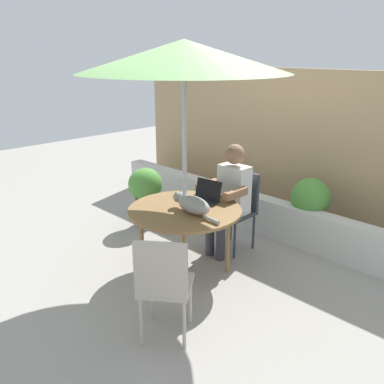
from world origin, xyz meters
The scene contains 12 objects.
ground_plane centered at (0.00, 0.00, 0.00)m, with size 14.00×14.00×0.00m, color gray.
fence_back centered at (0.00, 2.12, 0.99)m, with size 5.84×0.08×1.99m, color tan.
planter_wall_low centered at (0.00, 1.40, 0.23)m, with size 5.26×0.20×0.46m, color beige.
patio_table centered at (0.00, 0.00, 0.66)m, with size 1.13×1.13×0.71m.
patio_umbrella centered at (0.00, 0.00, 2.14)m, with size 1.93×1.93×2.29m.
chair_occupied centered at (0.00, 0.85, 0.53)m, with size 0.40×0.40×0.90m.
chair_empty centered at (0.67, -0.87, 0.53)m, with size 0.56×0.56×0.90m.
person_seated centered at (0.00, 0.69, 0.70)m, with size 0.48×0.48×1.24m.
laptop centered at (0.00, 0.30, 0.77)m, with size 0.33×0.29×0.21m.
cat centered at (0.12, -0.02, 0.79)m, with size 0.65×0.21×0.17m.
potted_plant_near_fence centered at (-1.26, 0.50, 0.46)m, with size 0.44×0.44×0.77m.
potted_plant_by_chair centered at (0.50, 1.58, 0.46)m, with size 0.46×0.46×0.79m.
Camera 1 is at (2.79, -2.67, 2.20)m, focal length 38.98 mm.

